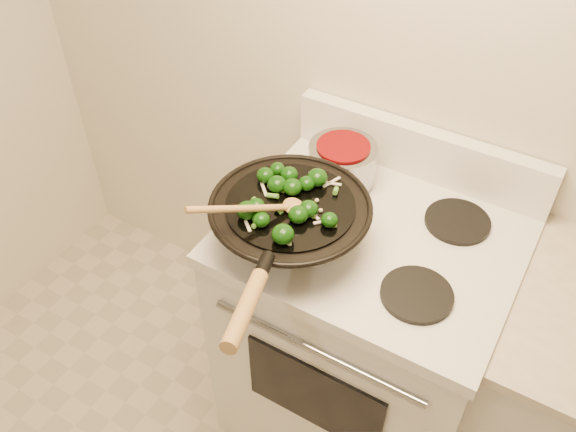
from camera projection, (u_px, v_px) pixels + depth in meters
The scene contains 5 objects.
stove at pixel (362, 331), 1.97m from camera, with size 0.78×0.67×1.08m.
wok at pixel (290, 222), 1.57m from camera, with size 0.42×0.68×0.20m.
stirfry at pixel (287, 198), 1.52m from camera, with size 0.27×0.30×0.05m.
wooden_spoon at pixel (264, 208), 1.47m from camera, with size 0.20×0.27×0.11m.
saucepan at pixel (342, 162), 1.77m from camera, with size 0.20×0.32×0.12m.
Camera 1 is at (0.16, 0.04, 2.09)m, focal length 38.00 mm.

